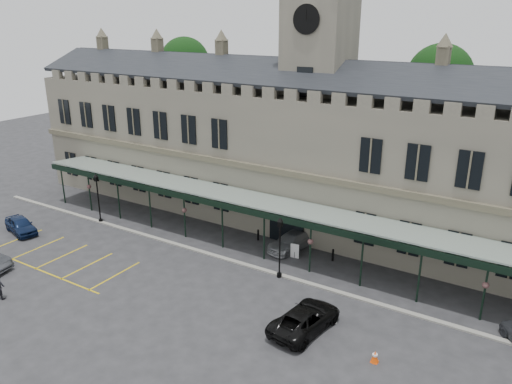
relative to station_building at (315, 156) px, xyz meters
The scene contains 17 objects.
ground 17.17m from the station_building, 90.00° to the right, with size 140.00×140.00×0.00m, color #2A2A2C.
station_building is the anchor object (origin of this frame).
clock_tower 6.64m from the station_building, 90.00° to the left, with size 5.60×5.60×24.80m.
canopy 9.37m from the station_building, 90.00° to the right, with size 50.00×4.10×4.30m.
kerb 12.22m from the station_building, 90.00° to the right, with size 60.00×0.40×0.12m, color gray.
parking_markings 23.26m from the station_building, 128.81° to the right, with size 16.00×6.00×0.01m, color gold, non-canonical shape.
tree_behind_left 24.64m from the station_building, 157.55° to the left, with size 6.00×6.00×16.00m.
tree_behind_mid 13.67m from the station_building, 48.65° to the left, with size 6.00×6.00×16.00m.
lamp_post_left 20.11m from the station_building, 148.48° to the right, with size 0.45×0.45×4.78m.
lamp_post_mid 11.49m from the station_building, 76.93° to the right, with size 0.45×0.45×4.77m.
traffic_cone 20.91m from the station_building, 54.20° to the right, with size 0.46×0.46×0.73m.
sign_board 9.54m from the station_building, 74.77° to the right, with size 0.70×0.15×1.20m.
bollard_left 8.73m from the station_building, 110.71° to the right, with size 0.17×0.17×0.96m, color black.
bollard_right 9.80m from the station_building, 52.10° to the right, with size 0.18×0.18×0.99m, color black.
car_left_a 26.85m from the station_building, 143.19° to the right, with size 1.72×4.27×1.45m, color #0E1C3E.
car_taxi 8.32m from the station_building, 80.39° to the right, with size 1.94×4.76×1.38m, color gray.
car_van 17.94m from the station_building, 65.69° to the right, with size 2.47×5.36×1.49m, color black.
Camera 1 is at (18.26, -23.39, 18.15)m, focal length 35.00 mm.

